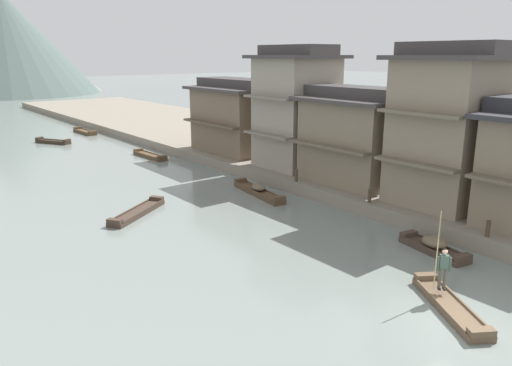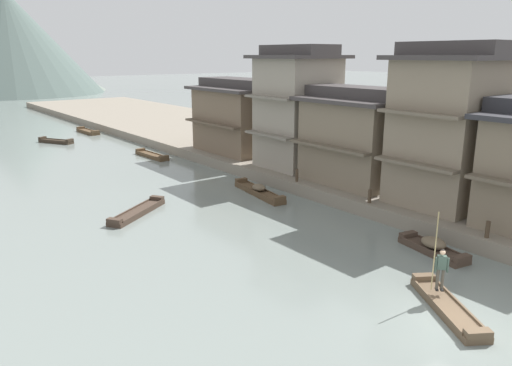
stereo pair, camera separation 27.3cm
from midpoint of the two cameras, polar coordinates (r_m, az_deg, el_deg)
ground_plane at (r=18.49m, az=22.72°, el=-15.16°), size 400.00×400.00×0.00m
riverbank_right at (r=48.55m, az=0.80°, el=4.76°), size 18.00×110.00×0.81m
boat_foreground_poled at (r=19.24m, az=21.90°, el=-13.32°), size 3.11×4.16×0.46m
boatman_person at (r=19.26m, az=21.23°, el=-8.90°), size 0.49×0.42×3.04m
boat_moored_nearest at (r=60.21m, az=-18.96°, el=5.71°), size 1.26×4.59×0.55m
boat_moored_second at (r=54.59m, az=-22.24°, el=4.55°), size 2.75×3.87×0.54m
boat_moored_third at (r=44.43m, az=-11.93°, el=3.18°), size 1.14×4.65×0.48m
boat_moored_far at (r=31.76m, az=0.60°, el=-0.97°), size 1.70×5.48×0.72m
boat_midriver_drifting at (r=24.10m, az=20.34°, el=-7.07°), size 1.65×3.67×0.75m
boat_midriver_upstream at (r=28.70m, az=-13.44°, el=-3.31°), size 4.46×3.40×0.47m
house_waterfront_second at (r=28.49m, az=21.91°, el=6.18°), size 6.22×5.56×8.74m
house_waterfront_tall at (r=31.91m, az=11.83°, el=5.36°), size 5.46×7.06×6.14m
house_waterfront_narrow at (r=35.88m, az=5.07°, el=8.75°), size 5.91×5.50×8.74m
house_waterfront_far at (r=41.82m, az=-1.71°, el=7.84°), size 6.27×8.19×6.14m
mooring_post_dock_near at (r=24.58m, az=25.77°, el=-4.92°), size 0.20×0.20×0.79m
mooring_post_dock_mid at (r=28.01m, az=13.44°, el=-1.52°), size 0.20×0.20×0.78m
mooring_post_dock_far at (r=31.97m, az=5.05°, el=0.90°), size 0.20×0.20×0.83m
hill_far_centre at (r=129.23m, az=-26.88°, el=14.49°), size 40.23×40.23×23.21m
hill_far_east at (r=137.00m, az=-27.08°, el=12.61°), size 45.52×45.52×14.68m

